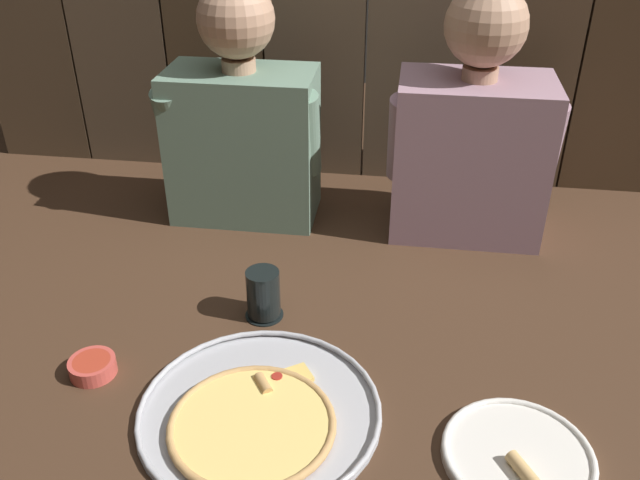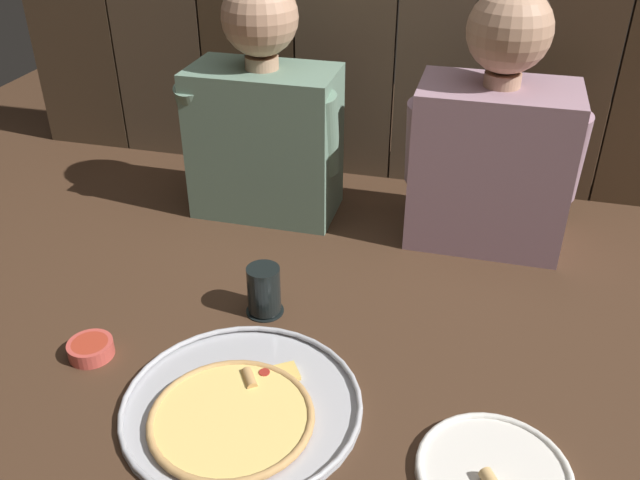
# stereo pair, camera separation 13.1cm
# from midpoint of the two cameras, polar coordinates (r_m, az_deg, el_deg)

# --- Properties ---
(ground_plane) EXTENTS (3.20, 3.20, 0.00)m
(ground_plane) POSITION_cam_midpoint_polar(r_m,az_deg,el_deg) (1.33, -2.28, -9.07)
(ground_plane) COLOR #422B1C
(pizza_tray) EXTENTS (0.42, 0.42, 0.03)m
(pizza_tray) POSITION_cam_midpoint_polar(r_m,az_deg,el_deg) (1.19, -8.57, -14.55)
(pizza_tray) COLOR #B2B2B7
(pizza_tray) RESTS_ON ground
(dinner_plate) EXTENTS (0.24, 0.24, 0.03)m
(dinner_plate) POSITION_cam_midpoint_polar(r_m,az_deg,el_deg) (1.15, 13.15, -17.41)
(dinner_plate) COLOR white
(dinner_plate) RESTS_ON ground
(drinking_glass) EXTENTS (0.08, 0.08, 0.11)m
(drinking_glass) POSITION_cam_midpoint_polar(r_m,az_deg,el_deg) (1.38, -7.51, -4.68)
(drinking_glass) COLOR black
(drinking_glass) RESTS_ON ground
(dipping_bowl) EXTENTS (0.09, 0.09, 0.03)m
(dipping_bowl) POSITION_cam_midpoint_polar(r_m,az_deg,el_deg) (1.35, -21.34, -9.98)
(dipping_bowl) COLOR #CC4C42
(dipping_bowl) RESTS_ON ground
(diner_left) EXTENTS (0.39, 0.21, 0.59)m
(diner_left) POSITION_cam_midpoint_polar(r_m,az_deg,el_deg) (1.68, -8.89, 10.43)
(diner_left) COLOR slate
(diner_left) RESTS_ON ground
(diner_right) EXTENTS (0.39, 0.23, 0.60)m
(diner_right) POSITION_cam_midpoint_polar(r_m,az_deg,el_deg) (1.61, 10.56, 9.39)
(diner_right) COLOR gray
(diner_right) RESTS_ON ground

